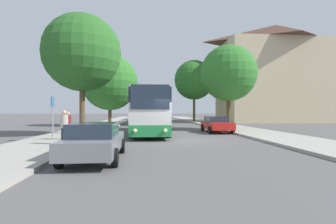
{
  "coord_description": "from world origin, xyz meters",
  "views": [
    {
      "loc": [
        -1.74,
        -15.5,
        1.83
      ],
      "look_at": [
        0.59,
        13.17,
        1.69
      ],
      "focal_mm": 28.0,
      "sensor_mm": 36.0,
      "label": 1
    }
  ],
  "objects": [
    {
      "name": "ground_plane",
      "position": [
        0.0,
        0.0,
        0.0
      ],
      "size": [
        300.0,
        300.0,
        0.0
      ],
      "primitive_type": "plane",
      "color": "#565454",
      "rests_on": "ground"
    },
    {
      "name": "parked_car_left_curb",
      "position": [
        -3.66,
        -5.56,
        0.73
      ],
      "size": [
        1.99,
        4.6,
        1.38
      ],
      "rotation": [
        0.0,
        0.0,
        0.01
      ],
      "color": "slate",
      "rests_on": "ground_plane"
    },
    {
      "name": "sidewalk_right",
      "position": [
        7.0,
        0.0,
        0.07
      ],
      "size": [
        4.0,
        120.0,
        0.15
      ],
      "primitive_type": "cube",
      "color": "#A39E93",
      "rests_on": "ground_plane"
    },
    {
      "name": "pedestrian_waiting_far",
      "position": [
        -5.86,
        -2.02,
        1.01
      ],
      "size": [
        0.36,
        0.36,
        1.7
      ],
      "rotation": [
        0.0,
        0.0,
        0.88
      ],
      "color": "#23232D",
      "rests_on": "sidewalk_left"
    },
    {
      "name": "bus_middle",
      "position": [
        -1.52,
        21.39,
        1.77
      ],
      "size": [
        2.99,
        10.68,
        3.31
      ],
      "rotation": [
        0.0,
        0.0,
        0.02
      ],
      "color": "silver",
      "rests_on": "ground_plane"
    },
    {
      "name": "pedestrian_waiting_near",
      "position": [
        -6.33,
        0.19,
        0.96
      ],
      "size": [
        0.36,
        0.36,
        1.61
      ],
      "rotation": [
        0.0,
        0.0,
        1.38
      ],
      "color": "#23232D",
      "rests_on": "sidewalk_left"
    },
    {
      "name": "bus_rear",
      "position": [
        -1.54,
        36.76,
        1.81
      ],
      "size": [
        3.07,
        12.2,
        3.38
      ],
      "rotation": [
        0.0,
        0.0,
        -0.02
      ],
      "color": "#2D2D2D",
      "rests_on": "ground_plane"
    },
    {
      "name": "parked_car_right_near",
      "position": [
        4.14,
        6.18,
        0.72
      ],
      "size": [
        2.03,
        4.39,
        1.36
      ],
      "rotation": [
        0.0,
        0.0,
        3.14
      ],
      "color": "red",
      "rests_on": "ground_plane"
    },
    {
      "name": "tree_right_near",
      "position": [
        6.04,
        8.9,
        5.4
      ],
      "size": [
        5.35,
        5.35,
        7.94
      ],
      "color": "#513D23",
      "rests_on": "sidewalk_right"
    },
    {
      "name": "tree_left_near",
      "position": [
        -6.19,
        16.68,
        5.25
      ],
      "size": [
        6.74,
        6.74,
        8.47
      ],
      "color": "#513D23",
      "rests_on": "sidewalk_left"
    },
    {
      "name": "bus_stop_sign",
      "position": [
        -7.22,
        0.26,
        1.73
      ],
      "size": [
        0.08,
        0.45,
        2.55
      ],
      "color": "gray",
      "rests_on": "sidewalk_left"
    },
    {
      "name": "bus_front",
      "position": [
        -1.46,
        5.6,
        1.81
      ],
      "size": [
        2.94,
        11.7,
        3.39
      ],
      "rotation": [
        0.0,
        0.0,
        -0.01
      ],
      "color": "#238942",
      "rests_on": "ground_plane"
    },
    {
      "name": "tree_right_mid",
      "position": [
        6.07,
        27.23,
        6.9
      ],
      "size": [
        6.52,
        6.52,
        10.02
      ],
      "color": "brown",
      "rests_on": "sidewalk_right"
    },
    {
      "name": "sidewalk_left",
      "position": [
        -7.0,
        0.0,
        0.07
      ],
      "size": [
        4.0,
        120.0,
        0.15
      ],
      "primitive_type": "cube",
      "color": "#A39E93",
      "rests_on": "ground_plane"
    },
    {
      "name": "building_right_background",
      "position": [
        19.29,
        25.61,
        7.91
      ],
      "size": [
        17.35,
        10.23,
        15.82
      ],
      "color": "#C6B28E",
      "rests_on": "ground_plane"
    },
    {
      "name": "tree_left_far",
      "position": [
        -6.51,
        4.36,
        6.11
      ],
      "size": [
        5.73,
        5.73,
        8.84
      ],
      "color": "brown",
      "rests_on": "sidewalk_left"
    }
  ]
}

